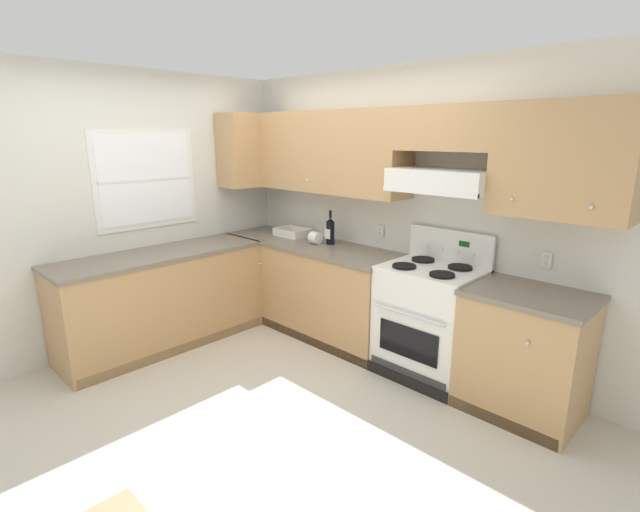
# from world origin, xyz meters

# --- Properties ---
(ground_plane) EXTENTS (7.04, 7.04, 0.00)m
(ground_plane) POSITION_xyz_m (0.00, 0.00, 0.00)
(ground_plane) COLOR beige
(wall_back) EXTENTS (4.68, 0.57, 2.55)m
(wall_back) POSITION_xyz_m (0.40, 1.53, 1.48)
(wall_back) COLOR silver
(wall_back) RESTS_ON ground_plane
(wall_left) EXTENTS (0.47, 4.00, 2.55)m
(wall_left) POSITION_xyz_m (-1.59, 0.23, 1.34)
(wall_left) COLOR silver
(wall_left) RESTS_ON ground_plane
(counter_back_run) EXTENTS (3.60, 0.65, 0.91)m
(counter_back_run) POSITION_xyz_m (0.10, 1.24, 0.45)
(counter_back_run) COLOR tan
(counter_back_run) RESTS_ON ground_plane
(counter_left_run) EXTENTS (0.63, 1.91, 0.91)m
(counter_left_run) POSITION_xyz_m (-1.24, -0.00, 0.45)
(counter_left_run) COLOR tan
(counter_left_run) RESTS_ON ground_plane
(stove) EXTENTS (0.76, 0.62, 1.20)m
(stove) POSITION_xyz_m (0.87, 1.25, 0.48)
(stove) COLOR white
(stove) RESTS_ON ground_plane
(wine_bottle) EXTENTS (0.08, 0.09, 0.33)m
(wine_bottle) POSITION_xyz_m (-0.35, 1.36, 1.05)
(wine_bottle) COLOR black
(wine_bottle) RESTS_ON counter_back_run
(bowl) EXTENTS (0.36, 0.26, 0.08)m
(bowl) POSITION_xyz_m (-0.89, 1.36, 0.94)
(bowl) COLOR white
(bowl) RESTS_ON counter_back_run
(paper_towel_roll) EXTENTS (0.11, 0.12, 0.12)m
(paper_towel_roll) POSITION_xyz_m (-0.46, 1.26, 0.97)
(paper_towel_roll) COLOR white
(paper_towel_roll) RESTS_ON counter_back_run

